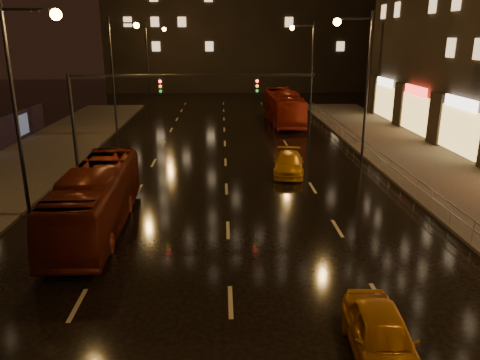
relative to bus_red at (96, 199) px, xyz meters
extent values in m
plane|color=black|center=(5.91, 9.54, -1.42)|extent=(140.00, 140.00, 0.00)
cube|color=#38332D|center=(19.41, 4.54, -1.34)|extent=(7.00, 70.00, 0.15)
cylinder|color=black|center=(-3.69, 9.54, 1.68)|extent=(0.22, 0.22, 6.20)
cube|color=black|center=(3.91, 9.54, 4.68)|extent=(15.20, 0.14, 0.14)
cube|color=black|center=(1.91, 9.54, 4.03)|extent=(0.32, 0.18, 0.95)
cube|color=black|center=(7.91, 9.54, 4.03)|extent=(0.32, 0.18, 0.95)
sphere|color=#FF1E19|center=(1.91, 9.42, 4.33)|extent=(0.18, 0.18, 0.18)
cylinder|color=#99999E|center=(16.11, 33.54, -0.77)|extent=(0.04, 0.04, 1.00)
cube|color=#99999E|center=(16.11, 7.54, -0.32)|extent=(0.05, 56.00, 0.05)
cube|color=#99999E|center=(16.11, 7.54, -0.72)|extent=(0.05, 56.00, 0.05)
imported|color=#59190C|center=(0.00, 0.00, 0.00)|extent=(2.63, 10.23, 2.83)
imported|color=maroon|center=(11.91, 26.84, 0.18)|extent=(2.84, 11.53, 3.20)
imported|color=#BB7111|center=(9.91, -9.46, -0.72)|extent=(1.90, 4.16, 1.38)
imported|color=orange|center=(9.91, 8.60, -0.76)|extent=(2.44, 4.74, 1.31)
camera|label=1|loc=(5.70, -20.04, 6.96)|focal=35.00mm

